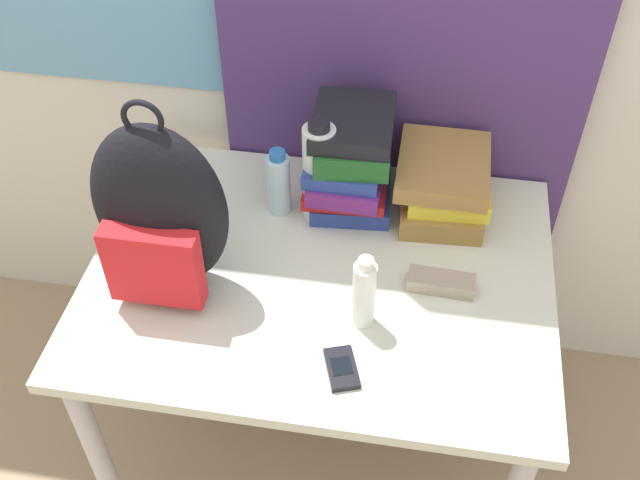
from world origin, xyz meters
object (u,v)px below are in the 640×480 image
object	(u,v)px
book_stack_left	(351,160)
book_stack_center	(444,185)
water_bottle	(279,183)
sports_bottle	(319,172)
cell_phone	(342,368)
backpack	(160,214)
sunscreen_bottle	(364,293)
sunglasses_case	(441,283)

from	to	relation	value
book_stack_left	book_stack_center	bearing A→B (deg)	-0.26
book_stack_center	water_bottle	world-z (taller)	water_bottle
sports_bottle	cell_phone	xyz separation A→B (m)	(0.12, -0.46, -0.13)
water_bottle	sports_bottle	bearing A→B (deg)	-1.51
backpack	water_bottle	xyz separation A→B (m)	(0.19, 0.28, -0.12)
book_stack_center	water_bottle	bearing A→B (deg)	-170.55
water_bottle	cell_phone	bearing A→B (deg)	-64.30
water_bottle	sunscreen_bottle	distance (m)	0.41
backpack	water_bottle	world-z (taller)	backpack
backpack	book_stack_left	xyz separation A→B (m)	(0.36, 0.35, -0.08)
backpack	sports_bottle	size ratio (longest dim) A/B	1.72
book_stack_center	sunscreen_bottle	world-z (taller)	sunscreen_bottle
sports_bottle	sunglasses_case	xyz separation A→B (m)	(0.31, -0.20, -0.12)
backpack	book_stack_left	bearing A→B (deg)	43.78
sunscreen_bottle	sunglasses_case	xyz separation A→B (m)	(0.16, 0.12, -0.07)
sports_bottle	sunglasses_case	size ratio (longest dim) A/B	1.85
book_stack_center	cell_phone	bearing A→B (deg)	-108.30
backpack	cell_phone	bearing A→B (deg)	-24.15
water_bottle	sports_bottle	world-z (taller)	sports_bottle
water_bottle	sports_bottle	distance (m)	0.11
backpack	book_stack_left	size ratio (longest dim) A/B	1.73
sunglasses_case	sunscreen_bottle	bearing A→B (deg)	-143.10
book_stack_left	sunscreen_bottle	bearing A→B (deg)	-78.19
water_bottle	sunscreen_bottle	bearing A→B (deg)	-52.56
backpack	sunscreen_bottle	bearing A→B (deg)	-6.19
backpack	cell_phone	world-z (taller)	backpack
cell_phone	sports_bottle	bearing A→B (deg)	104.92
water_bottle	sunglasses_case	world-z (taller)	water_bottle
book_stack_left	cell_phone	bearing A→B (deg)	-83.95
sunscreen_bottle	cell_phone	distance (m)	0.16
sports_bottle	sunscreen_bottle	world-z (taller)	sports_bottle
backpack	sports_bottle	world-z (taller)	backpack
sunscreen_bottle	cell_phone	xyz separation A→B (m)	(-0.03, -0.14, -0.08)
sunglasses_case	backpack	bearing A→B (deg)	-173.01
sunscreen_bottle	water_bottle	bearing A→B (deg)	127.44
water_bottle	book_stack_center	bearing A→B (deg)	9.45
cell_phone	sunscreen_bottle	bearing A→B (deg)	79.48
book_stack_left	cell_phone	xyz separation A→B (m)	(0.06, -0.53, -0.12)
sunscreen_bottle	cell_phone	bearing A→B (deg)	-100.52
backpack	book_stack_center	size ratio (longest dim) A/B	1.78
water_bottle	cell_phone	distance (m)	0.52
book_stack_left	sports_bottle	distance (m)	0.10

